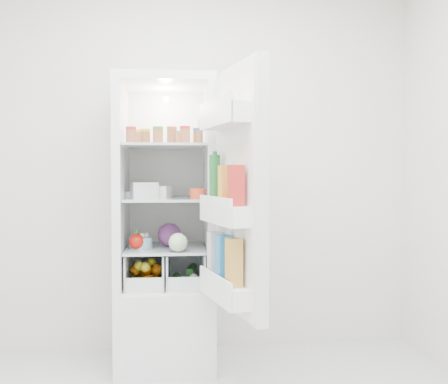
{
  "coord_description": "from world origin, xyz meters",
  "views": [
    {
      "loc": [
        -0.12,
        -1.96,
        1.2
      ],
      "look_at": [
        0.15,
        0.95,
        1.1
      ],
      "focal_mm": 40.0,
      "sensor_mm": 36.0,
      "label": 1
    }
  ],
  "objects": [
    {
      "name": "red_cabbage",
      "position": [
        -0.18,
        1.21,
        0.82
      ],
      "size": [
        0.15,
        0.15,
        0.15
      ],
      "primitive_type": "sphere",
      "color": "#62215F",
      "rests_on": "shelf_low"
    },
    {
      "name": "squeeze_bottle",
      "position": [
        0.01,
        1.25,
        1.47
      ],
      "size": [
        0.06,
        0.06,
        0.17
      ],
      "primitive_type": "cylinder",
      "rotation": [
        0.0,
        0.0,
        -0.25
      ],
      "color": "silver",
      "rests_on": "shelf_top"
    },
    {
      "name": "tin_red",
      "position": [
        -0.01,
        1.04,
        1.09
      ],
      "size": [
        0.1,
        0.1,
        0.06
      ],
      "primitive_type": "cylinder",
      "rotation": [
        0.0,
        0.0,
        0.08
      ],
      "color": "red",
      "rests_on": "shelf_mid"
    },
    {
      "name": "mushroom_bowl",
      "position": [
        -0.36,
        1.15,
        0.78
      ],
      "size": [
        0.15,
        0.15,
        0.07
      ],
      "primitive_type": "cylinder",
      "rotation": [
        0.0,
        0.0,
        0.06
      ],
      "color": "#8DBCD2",
      "rests_on": "shelf_low"
    },
    {
      "name": "salad_bag",
      "position": [
        -0.12,
        0.97,
        0.8
      ],
      "size": [
        0.11,
        0.11,
        0.11
      ],
      "primitive_type": "sphere",
      "color": "#AAC795",
      "rests_on": "shelf_low"
    },
    {
      "name": "fridge_door",
      "position": [
        0.17,
        0.62,
        1.09
      ],
      "size": [
        0.3,
        0.6,
        1.3
      ],
      "rotation": [
        0.0,
        0.0,
        1.82
      ],
      "color": "silver",
      "rests_on": "refrigerator"
    },
    {
      "name": "veg_pile",
      "position": [
        -0.07,
        1.18,
        0.56
      ],
      "size": [
        0.16,
        0.3,
        0.1
      ],
      "color": "#214F1A",
      "rests_on": "refrigerator"
    },
    {
      "name": "crisper_left",
      "position": [
        -0.32,
        1.19,
        0.61
      ],
      "size": [
        0.23,
        0.46,
        0.22
      ],
      "primitive_type": null,
      "color": "silver",
      "rests_on": "refrigerator"
    },
    {
      "name": "tub_cream",
      "position": [
        -0.24,
        1.18,
        1.09
      ],
      "size": [
        0.16,
        0.16,
        0.07
      ],
      "primitive_type": "cube",
      "rotation": [
        0.0,
        0.0,
        -0.28
      ],
      "color": "white",
      "rests_on": "shelf_mid"
    },
    {
      "name": "refrigerator",
      "position": [
        -0.2,
        1.25,
        0.67
      ],
      "size": [
        0.6,
        0.6,
        1.8
      ],
      "color": "silver",
      "rests_on": "ground"
    },
    {
      "name": "shelf_top",
      "position": [
        -0.2,
        1.19,
        1.38
      ],
      "size": [
        0.49,
        0.53,
        0.02
      ],
      "primitive_type": "cube",
      "color": "#9EB3BA",
      "rests_on": "refrigerator"
    },
    {
      "name": "crisper_right",
      "position": [
        -0.08,
        1.19,
        0.61
      ],
      "size": [
        0.23,
        0.46,
        0.22
      ],
      "primitive_type": null,
      "color": "silver",
      "rests_on": "refrigerator"
    },
    {
      "name": "foil_tray",
      "position": [
        -0.36,
        1.21,
        1.08
      ],
      "size": [
        0.18,
        0.14,
        0.04
      ],
      "primitive_type": "cube",
      "rotation": [
        0.0,
        0.0,
        -0.18
      ],
      "color": "silver",
      "rests_on": "shelf_mid"
    },
    {
      "name": "condiment_jars",
      "position": [
        -0.21,
        1.13,
        1.43
      ],
      "size": [
        0.46,
        0.34,
        0.08
      ],
      "color": "#B21919",
      "rests_on": "shelf_top"
    },
    {
      "name": "shelf_mid",
      "position": [
        -0.2,
        1.19,
        1.05
      ],
      "size": [
        0.49,
        0.53,
        0.02
      ],
      "primitive_type": "cube",
      "color": "#9EB3BA",
      "rests_on": "refrigerator"
    },
    {
      "name": "room_walls",
      "position": [
        0.0,
        0.0,
        1.59
      ],
      "size": [
        3.02,
        3.02,
        2.61
      ],
      "color": "silver",
      "rests_on": "ground"
    },
    {
      "name": "bell_pepper",
      "position": [
        -0.38,
        1.1,
        0.8
      ],
      "size": [
        0.1,
        0.1,
        0.1
      ],
      "primitive_type": "sphere",
      "color": "red",
      "rests_on": "shelf_low"
    },
    {
      "name": "citrus_pile",
      "position": [
        -0.32,
        1.16,
        0.58
      ],
      "size": [
        0.2,
        0.31,
        0.16
      ],
      "color": "orange",
      "rests_on": "refrigerator"
    },
    {
      "name": "shelf_low",
      "position": [
        -0.2,
        1.19,
        0.74
      ],
      "size": [
        0.49,
        0.53,
        0.01
      ],
      "primitive_type": "cube",
      "color": "#9EB3BA",
      "rests_on": "refrigerator"
    },
    {
      "name": "tub_white",
      "position": [
        -0.33,
        1.14,
        1.11
      ],
      "size": [
        0.19,
        0.19,
        0.1
      ],
      "primitive_type": "cube",
      "rotation": [
        0.0,
        0.0,
        0.26
      ],
      "color": "silver",
      "rests_on": "shelf_mid"
    }
  ]
}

